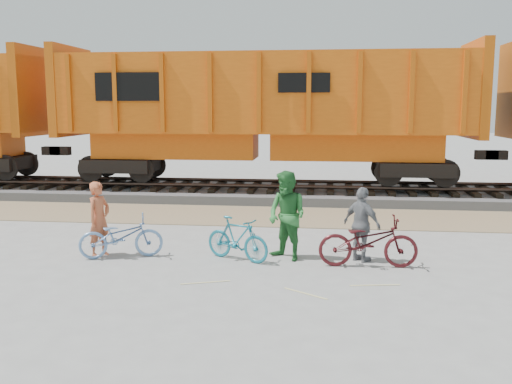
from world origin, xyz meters
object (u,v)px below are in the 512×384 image
bicycle_maroon (368,242)px  person_solo (99,219)px  person_man (287,216)px  person_woman (362,225)px  bicycle_blue (121,236)px  hopper_car_center (264,110)px  bicycle_teal (237,239)px

bicycle_maroon → person_solo: (-5.54, 0.19, 0.28)m
person_man → person_woman: person_man is taller
bicycle_blue → person_man: (3.43, 0.28, 0.46)m
person_woman → bicycle_maroon: bearing=146.2°
bicycle_maroon → person_woman: size_ratio=1.26×
bicycle_blue → person_woman: (4.94, 0.31, 0.31)m
person_man → bicycle_maroon: bearing=25.9°
hopper_car_center → person_woman: size_ratio=9.20×
bicycle_blue → bicycle_maroon: 5.04m
person_solo → person_man: (3.93, 0.18, 0.13)m
person_man → bicycle_blue: bearing=-136.5°
person_woman → bicycle_blue: bearing=45.8°
person_woman → person_man: bearing=43.3°
bicycle_maroon → bicycle_teal: bearing=83.8°
bicycle_teal → bicycle_maroon: 2.62m
bicycle_teal → bicycle_maroon: bearing=-66.5°
bicycle_maroon → person_solo: bearing=85.6°
hopper_car_center → person_man: bearing=-80.7°
bicycle_maroon → person_solo: 5.55m
bicycle_teal → person_woman: size_ratio=0.98×
bicycle_maroon → person_solo: size_ratio=1.22×
bicycle_blue → bicycle_teal: bearing=-107.5°
person_woman → bicycle_teal: bearing=47.4°
bicycle_teal → person_man: 1.12m
bicycle_blue → person_solo: 0.61m
person_man → person_woman: size_ratio=1.20×
bicycle_blue → person_solo: person_solo is taller
person_woman → person_solo: bearing=44.4°
bicycle_blue → person_solo: (-0.50, 0.10, 0.34)m
bicycle_teal → person_woman: 2.54m
person_solo → bicycle_blue: bearing=-81.5°
bicycle_teal → person_woman: bearing=-57.6°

